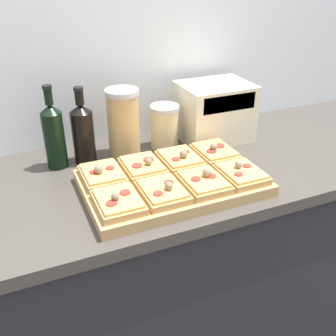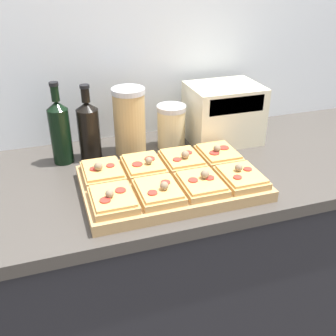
{
  "view_description": "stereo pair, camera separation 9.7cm",
  "coord_description": "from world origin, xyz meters",
  "px_view_note": "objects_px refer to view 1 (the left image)",
  "views": [
    {
      "loc": [
        -0.43,
        -0.75,
        1.54
      ],
      "look_at": [
        -0.0,
        0.23,
        0.97
      ],
      "focal_mm": 42.0,
      "sensor_mm": 36.0,
      "label": 1
    },
    {
      "loc": [
        -0.34,
        -0.79,
        1.54
      ],
      "look_at": [
        -0.0,
        0.23,
        0.97
      ],
      "focal_mm": 42.0,
      "sensor_mm": 36.0,
      "label": 2
    }
  ],
  "objects_px": {
    "grain_jar_tall": "(124,123)",
    "toaster_oven": "(214,112)",
    "olive_oil_bottle": "(54,135)",
    "wine_bottle": "(83,132)",
    "cutting_board": "(172,183)",
    "grain_jar_short": "(165,126)"
  },
  "relations": [
    {
      "from": "cutting_board",
      "to": "olive_oil_bottle",
      "type": "distance_m",
      "value": 0.42
    },
    {
      "from": "grain_jar_tall",
      "to": "toaster_oven",
      "type": "relative_size",
      "value": 0.84
    },
    {
      "from": "wine_bottle",
      "to": "grain_jar_short",
      "type": "relative_size",
      "value": 1.64
    },
    {
      "from": "cutting_board",
      "to": "toaster_oven",
      "type": "xyz_separation_m",
      "value": [
        0.3,
        0.28,
        0.09
      ]
    },
    {
      "from": "olive_oil_bottle",
      "to": "wine_bottle",
      "type": "bearing_deg",
      "value": 0.0
    },
    {
      "from": "cutting_board",
      "to": "toaster_oven",
      "type": "height_order",
      "value": "toaster_oven"
    },
    {
      "from": "wine_bottle",
      "to": "grain_jar_short",
      "type": "height_order",
      "value": "wine_bottle"
    },
    {
      "from": "toaster_oven",
      "to": "olive_oil_bottle",
      "type": "bearing_deg",
      "value": 179.92
    },
    {
      "from": "cutting_board",
      "to": "grain_jar_short",
      "type": "relative_size",
      "value": 3.34
    },
    {
      "from": "grain_jar_tall",
      "to": "grain_jar_short",
      "type": "bearing_deg",
      "value": 0.0
    },
    {
      "from": "grain_jar_short",
      "to": "wine_bottle",
      "type": "bearing_deg",
      "value": 180.0
    },
    {
      "from": "cutting_board",
      "to": "grain_jar_short",
      "type": "bearing_deg",
      "value": 71.23
    },
    {
      "from": "cutting_board",
      "to": "grain_jar_short",
      "type": "xyz_separation_m",
      "value": [
        0.1,
        0.29,
        0.06
      ]
    },
    {
      "from": "toaster_oven",
      "to": "grain_jar_short",
      "type": "bearing_deg",
      "value": 179.76
    },
    {
      "from": "olive_oil_bottle",
      "to": "toaster_oven",
      "type": "height_order",
      "value": "olive_oil_bottle"
    },
    {
      "from": "grain_jar_tall",
      "to": "grain_jar_short",
      "type": "xyz_separation_m",
      "value": [
        0.16,
        0.0,
        -0.04
      ]
    },
    {
      "from": "olive_oil_bottle",
      "to": "toaster_oven",
      "type": "bearing_deg",
      "value": -0.08
    },
    {
      "from": "grain_jar_tall",
      "to": "toaster_oven",
      "type": "distance_m",
      "value": 0.36
    },
    {
      "from": "grain_jar_short",
      "to": "cutting_board",
      "type": "bearing_deg",
      "value": -108.77
    },
    {
      "from": "olive_oil_bottle",
      "to": "wine_bottle",
      "type": "distance_m",
      "value": 0.1
    },
    {
      "from": "wine_bottle",
      "to": "grain_jar_tall",
      "type": "bearing_deg",
      "value": -0.0
    },
    {
      "from": "wine_bottle",
      "to": "olive_oil_bottle",
      "type": "bearing_deg",
      "value": 180.0
    }
  ]
}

